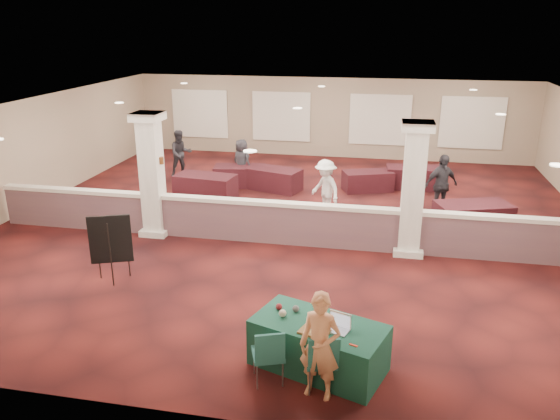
% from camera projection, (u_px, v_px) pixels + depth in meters
% --- Properties ---
extents(ground, '(16.00, 16.00, 0.00)m').
position_uv_depth(ground, '(296.00, 223.00, 15.19)').
color(ground, '#4E1513').
rests_on(ground, ground).
extents(wall_back, '(16.00, 0.04, 3.20)m').
position_uv_depth(wall_back, '(330.00, 118.00, 22.07)').
color(wall_back, gray).
rests_on(wall_back, ground).
extents(wall_front, '(16.00, 0.04, 3.20)m').
position_uv_depth(wall_front, '(197.00, 318.00, 7.26)').
color(wall_front, gray).
rests_on(wall_front, ground).
extents(wall_left, '(0.04, 16.00, 3.20)m').
position_uv_depth(wall_left, '(31.00, 154.00, 16.14)').
color(wall_left, gray).
rests_on(wall_left, ground).
extents(ceiling, '(16.00, 16.00, 0.02)m').
position_uv_depth(ceiling, '(298.00, 108.00, 14.14)').
color(ceiling, silver).
rests_on(ceiling, wall_back).
extents(partition_wall, '(15.60, 0.28, 1.10)m').
position_uv_depth(partition_wall, '(286.00, 222.00, 13.61)').
color(partition_wall, '#5E404B').
rests_on(partition_wall, ground).
extents(column_left, '(0.72, 0.72, 3.20)m').
position_uv_depth(column_left, '(152.00, 174.00, 13.91)').
color(column_left, beige).
rests_on(column_left, ground).
extents(column_right, '(0.72, 0.72, 3.20)m').
position_uv_depth(column_right, '(413.00, 188.00, 12.71)').
color(column_right, beige).
rests_on(column_right, ground).
extents(sconce_left, '(0.12, 0.12, 0.18)m').
position_uv_depth(sconce_left, '(141.00, 159.00, 13.84)').
color(sconce_left, brown).
rests_on(sconce_left, column_left).
extents(sconce_right, '(0.12, 0.12, 0.18)m').
position_uv_depth(sconce_right, '(161.00, 160.00, 13.74)').
color(sconce_right, brown).
rests_on(sconce_right, column_left).
extents(near_table, '(2.32, 1.66, 0.80)m').
position_uv_depth(near_table, '(319.00, 345.00, 8.77)').
color(near_table, '#103C2C').
rests_on(near_table, ground).
extents(conf_chair_main, '(0.60, 0.60, 0.98)m').
position_uv_depth(conf_chair_main, '(323.00, 358.00, 8.14)').
color(conf_chair_main, '#1D564E').
rests_on(conf_chair_main, ground).
extents(conf_chair_side, '(0.61, 0.62, 0.95)m').
position_uv_depth(conf_chair_side, '(269.00, 352.00, 8.30)').
color(conf_chair_side, '#1D564E').
rests_on(conf_chair_side, ground).
extents(easel_board, '(0.84, 0.53, 1.50)m').
position_uv_depth(easel_board, '(110.00, 240.00, 11.51)').
color(easel_board, black).
rests_on(easel_board, ground).
extents(woman, '(0.68, 0.51, 1.69)m').
position_uv_depth(woman, '(320.00, 346.00, 7.95)').
color(woman, '#D9805E').
rests_on(woman, ground).
extents(far_table_front_left, '(1.97, 1.16, 0.76)m').
position_uv_depth(far_table_front_left, '(205.00, 187.00, 17.19)').
color(far_table_front_left, black).
rests_on(far_table_front_left, ground).
extents(far_table_front_center, '(1.94, 1.37, 0.71)m').
position_uv_depth(far_table_front_center, '(274.00, 179.00, 18.08)').
color(far_table_front_center, black).
rests_on(far_table_front_center, ground).
extents(far_table_front_right, '(2.13, 1.53, 0.78)m').
position_uv_depth(far_table_front_right, '(473.00, 218.00, 14.47)').
color(far_table_front_right, black).
rests_on(far_table_front_right, ground).
extents(far_table_back_left, '(1.81, 1.11, 0.69)m').
position_uv_depth(far_table_back_left, '(240.00, 176.00, 18.50)').
color(far_table_back_left, black).
rests_on(far_table_back_left, ground).
extents(far_table_back_center, '(1.77, 1.30, 0.65)m').
position_uv_depth(far_table_back_center, '(368.00, 181.00, 18.01)').
color(far_table_back_center, black).
rests_on(far_table_back_center, ground).
extents(far_table_back_right, '(1.81, 0.98, 0.72)m').
position_uv_depth(far_table_back_right, '(413.00, 178.00, 18.27)').
color(far_table_back_right, black).
rests_on(far_table_back_right, ground).
extents(attendee_a, '(0.91, 0.81, 1.66)m').
position_uv_depth(attendee_a, '(181.00, 153.00, 19.52)').
color(attendee_a, black).
rests_on(attendee_a, ground).
extents(attendee_b, '(1.11, 1.09, 1.67)m').
position_uv_depth(attendee_b, '(325.00, 189.00, 15.44)').
color(attendee_b, silver).
rests_on(attendee_b, ground).
extents(attendee_c, '(1.16, 0.96, 1.79)m').
position_uv_depth(attendee_c, '(441.00, 185.00, 15.56)').
color(attendee_c, black).
rests_on(attendee_c, ground).
extents(attendee_d, '(0.86, 0.71, 1.54)m').
position_uv_depth(attendee_d, '(242.00, 162.00, 18.64)').
color(attendee_d, black).
rests_on(attendee_d, ground).
extents(laptop_base, '(0.43, 0.36, 0.02)m').
position_uv_depth(laptop_base, '(337.00, 330.00, 8.43)').
color(laptop_base, silver).
rests_on(laptop_base, near_table).
extents(laptop_screen, '(0.35, 0.13, 0.24)m').
position_uv_depth(laptop_screen, '(340.00, 319.00, 8.49)').
color(laptop_screen, silver).
rests_on(laptop_screen, near_table).
extents(screen_glow, '(0.31, 0.11, 0.21)m').
position_uv_depth(screen_glow, '(340.00, 320.00, 8.49)').
color(screen_glow, '#ACB6CF').
rests_on(screen_glow, near_table).
extents(knitting, '(0.52, 0.45, 0.03)m').
position_uv_depth(knitting, '(314.00, 331.00, 8.38)').
color(knitting, '#B06C1C').
rests_on(knitting, near_table).
extents(yarn_cream, '(0.12, 0.12, 0.12)m').
position_uv_depth(yarn_cream, '(283.00, 313.00, 8.81)').
color(yarn_cream, beige).
rests_on(yarn_cream, near_table).
extents(yarn_red, '(0.11, 0.11, 0.11)m').
position_uv_depth(yarn_red, '(279.00, 307.00, 9.03)').
color(yarn_red, maroon).
rests_on(yarn_red, near_table).
extents(yarn_grey, '(0.11, 0.11, 0.11)m').
position_uv_depth(yarn_grey, '(296.00, 309.00, 8.96)').
color(yarn_grey, '#4B4C50').
rests_on(yarn_grey, near_table).
extents(scissors, '(0.14, 0.07, 0.01)m').
position_uv_depth(scissors, '(353.00, 345.00, 8.04)').
color(scissors, red).
rests_on(scissors, near_table).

